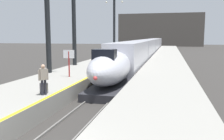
# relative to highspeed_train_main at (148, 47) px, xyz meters

# --- Properties ---
(platform_left) EXTENTS (4.80, 110.00, 1.05)m
(platform_left) POSITION_rel_highspeed_train_main_xyz_m (-4.05, -21.07, -1.44)
(platform_left) COLOR gray
(platform_left) RESTS_ON ground
(platform_right) EXTENTS (4.80, 110.00, 1.05)m
(platform_right) POSITION_rel_highspeed_train_main_xyz_m (4.05, -21.07, -1.44)
(platform_right) COLOR gray
(platform_right) RESTS_ON ground
(platform_left_safety_stripe) EXTENTS (0.20, 107.80, 0.01)m
(platform_left_safety_stripe) POSITION_rel_highspeed_train_main_xyz_m (-1.77, -21.07, -0.91)
(platform_left_safety_stripe) COLOR yellow
(platform_left_safety_stripe) RESTS_ON platform_left
(rail_main_left) EXTENTS (0.08, 110.00, 0.12)m
(rail_main_left) POSITION_rel_highspeed_train_main_xyz_m (-0.75, -18.32, -1.91)
(rail_main_left) COLOR slate
(rail_main_left) RESTS_ON ground
(rail_main_right) EXTENTS (0.08, 110.00, 0.12)m
(rail_main_right) POSITION_rel_highspeed_train_main_xyz_m (0.75, -18.32, -1.91)
(rail_main_right) COLOR slate
(rail_main_right) RESTS_ON ground
(highspeed_train_main) EXTENTS (2.92, 76.43, 3.60)m
(highspeed_train_main) POSITION_rel_highspeed_train_main_xyz_m (0.00, 0.00, 0.00)
(highspeed_train_main) COLOR silver
(highspeed_train_main) RESTS_ON ground
(station_column_mid) EXTENTS (4.00, 0.68, 9.24)m
(station_column_mid) POSITION_rel_highspeed_train_main_xyz_m (-5.90, -32.04, 4.64)
(station_column_mid) COLOR black
(station_column_mid) RESTS_ON platform_left
(station_column_far) EXTENTS (4.00, 0.68, 10.13)m
(station_column_far) POSITION_rel_highspeed_train_main_xyz_m (-5.90, -26.06, 5.11)
(station_column_far) COLOR black
(station_column_far) RESTS_ON platform_left
(station_column_distant) EXTENTS (4.00, 0.68, 10.49)m
(station_column_distant) POSITION_rel_highspeed_train_main_xyz_m (-5.90, -6.11, 5.29)
(station_column_distant) COLOR black
(station_column_distant) RESTS_ON platform_left
(passenger_near_edge) EXTENTS (0.41, 0.46, 1.69)m
(passenger_near_edge) POSITION_rel_highspeed_train_main_xyz_m (-2.21, -39.72, 0.07)
(passenger_near_edge) COLOR #23232D
(passenger_near_edge) RESTS_ON platform_left
(rolling_suitcase) EXTENTS (0.40, 0.22, 0.98)m
(rolling_suitcase) POSITION_rel_highspeed_train_main_xyz_m (-2.40, -39.37, -0.61)
(rolling_suitcase) COLOR #4C4C51
(rolling_suitcase) RESTS_ON platform_left
(departure_info_board) EXTENTS (0.90, 0.10, 2.12)m
(departure_info_board) POSITION_rel_highspeed_train_main_xyz_m (-3.31, -33.67, 0.59)
(departure_info_board) COLOR maroon
(departure_info_board) RESTS_ON platform_left
(terminus_back_wall) EXTENTS (36.00, 2.00, 14.00)m
(terminus_back_wall) POSITION_rel_highspeed_train_main_xyz_m (0.00, 56.18, 5.03)
(terminus_back_wall) COLOR #4C4742
(terminus_back_wall) RESTS_ON ground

